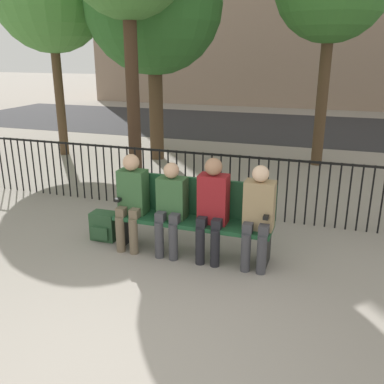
% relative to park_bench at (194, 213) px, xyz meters
% --- Properties ---
extents(ground_plane, '(80.00, 80.00, 0.00)m').
position_rel_park_bench_xyz_m(ground_plane, '(0.00, -2.39, -0.50)').
color(ground_plane, gray).
extents(park_bench, '(1.93, 0.45, 0.92)m').
position_rel_park_bench_xyz_m(park_bench, '(0.00, 0.00, 0.00)').
color(park_bench, '#194728').
rests_on(park_bench, ground).
extents(seated_person_0, '(0.34, 0.39, 1.20)m').
position_rel_park_bench_xyz_m(seated_person_0, '(-0.77, -0.13, 0.17)').
color(seated_person_0, brown).
rests_on(seated_person_0, ground).
extents(seated_person_1, '(0.34, 0.39, 1.14)m').
position_rel_park_bench_xyz_m(seated_person_1, '(-0.25, -0.13, 0.14)').
color(seated_person_1, '#3D3D42').
rests_on(seated_person_1, ground).
extents(seated_person_2, '(0.34, 0.39, 1.24)m').
position_rel_park_bench_xyz_m(seated_person_2, '(0.26, -0.13, 0.19)').
color(seated_person_2, black).
rests_on(seated_person_2, ground).
extents(seated_person_3, '(0.34, 0.39, 1.20)m').
position_rel_park_bench_xyz_m(seated_person_3, '(0.80, -0.13, 0.16)').
color(seated_person_3, '#3D3D42').
rests_on(seated_person_3, ground).
extents(backpack, '(0.34, 0.26, 0.37)m').
position_rel_park_bench_xyz_m(backpack, '(-1.23, -0.05, -0.32)').
color(backpack, '#284C2D').
rests_on(backpack, ground).
extents(fence_railing, '(9.01, 0.03, 0.95)m').
position_rel_park_bench_xyz_m(fence_railing, '(-0.02, 1.32, 0.06)').
color(fence_railing, black).
rests_on(fence_railing, ground).
extents(tree_1, '(2.91, 2.91, 4.78)m').
position_rel_park_bench_xyz_m(tree_1, '(-2.34, 4.33, 2.81)').
color(tree_1, '#4C3823').
rests_on(tree_1, ground).
extents(street_surface, '(24.00, 6.00, 0.01)m').
position_rel_park_bench_xyz_m(street_surface, '(0.00, 9.61, -0.50)').
color(street_surface, '#2B2B2D').
rests_on(street_surface, ground).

